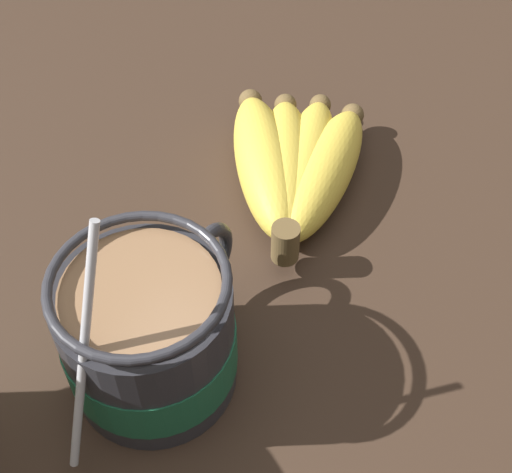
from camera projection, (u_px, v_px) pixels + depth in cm
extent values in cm
cube|color=#332319|center=(243.00, 323.00, 50.89)|extent=(120.72, 120.72, 3.84)
cylinder|color=#28282D|center=(149.00, 337.00, 42.63)|extent=(10.31, 10.31, 8.92)
cylinder|color=#195638|center=(151.00, 346.00, 43.37)|extent=(10.51, 10.51, 3.48)
torus|color=#28282D|center=(206.00, 263.00, 45.64)|extent=(5.68, 0.90, 5.68)
cylinder|color=#846042|center=(140.00, 292.00, 39.16)|extent=(9.11, 9.11, 0.40)
torus|color=#28282D|center=(138.00, 282.00, 38.46)|extent=(10.31, 10.31, 0.60)
cylinder|color=#B2B2B7|center=(83.00, 356.00, 36.48)|extent=(6.35, 0.50, 15.35)
ellipsoid|color=#B2B2B7|center=(137.00, 385.00, 43.88)|extent=(3.00, 2.00, 0.80)
cylinder|color=brown|center=(285.00, 243.00, 49.40)|extent=(2.00, 2.00, 3.00)
ellipsoid|color=gold|center=(324.00, 173.00, 55.11)|extent=(15.35, 6.49, 4.27)
sphere|color=brown|center=(353.00, 115.00, 59.58)|extent=(1.92, 1.92, 1.92)
ellipsoid|color=gold|center=(305.00, 167.00, 55.65)|extent=(15.92, 8.93, 4.09)
sphere|color=brown|center=(320.00, 105.00, 60.56)|extent=(1.84, 1.84, 1.84)
ellipsoid|color=gold|center=(285.00, 166.00, 55.56)|extent=(15.13, 11.09, 4.25)
sphere|color=brown|center=(285.00, 105.00, 60.43)|extent=(1.91, 1.91, 1.91)
ellipsoid|color=gold|center=(265.00, 164.00, 55.58)|extent=(14.80, 13.43, 4.50)
sphere|color=brown|center=(250.00, 101.00, 60.58)|extent=(2.02, 2.02, 2.02)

